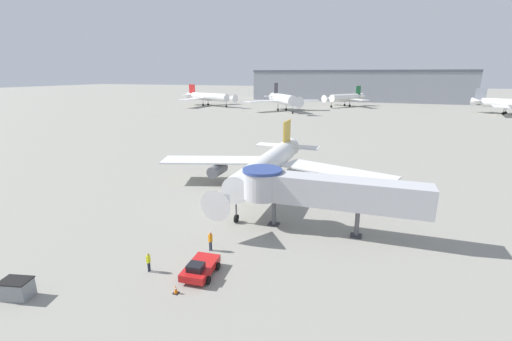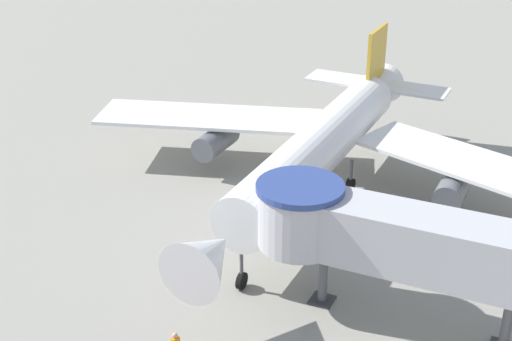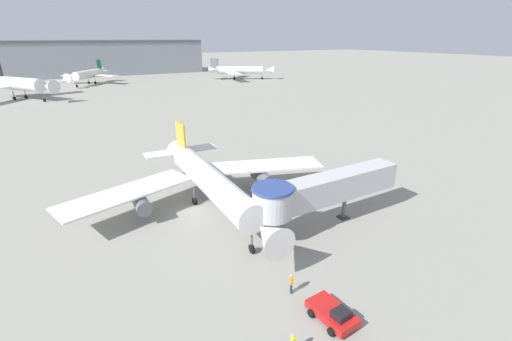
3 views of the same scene
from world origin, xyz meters
The scene contains 10 objects.
ground_plane centered at (0.00, 0.00, 0.00)m, with size 800.00×800.00×0.00m, color gray.
main_airplane centered at (1.48, 0.00, 3.57)m, with size 33.51×28.14×8.39m.
jet_bridge centered at (9.93, -9.84, 4.37)m, with size 18.25×4.10×6.05m.
pushback_tug_red centered at (2.70, -20.95, 0.64)m, with size 2.59×3.87×1.42m.
traffic_cone_starboard_wing centered at (14.90, -2.65, 0.34)m, with size 0.43×0.43×0.72m.
ground_crew_marshaller centered at (1.67, -17.10, 1.06)m, with size 0.31×0.40×1.83m.
background_jet_green_tail centered at (-1.43, 132.04, 4.28)m, with size 22.35×23.88×9.69m.
background_jet_gray_tail centered at (62.99, 117.57, 4.30)m, with size 29.49×27.54×9.75m.
background_jet_black_tail centered at (-23.75, 100.64, 5.04)m, with size 28.84×26.82×11.54m.
terminal_building centered at (0.73, 175.00, 8.80)m, with size 121.07×26.83×17.57m.
Camera 3 is at (-11.53, -35.16, 19.39)m, focal length 24.00 mm.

